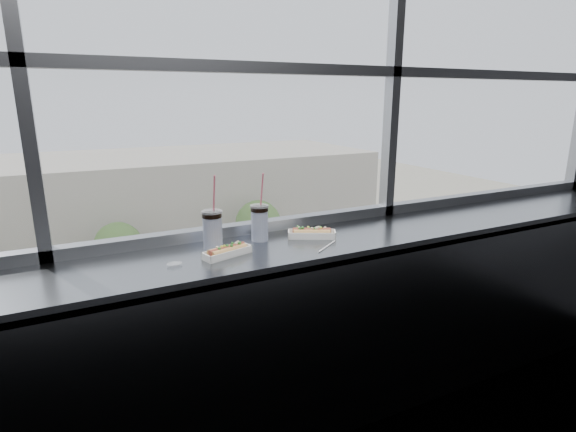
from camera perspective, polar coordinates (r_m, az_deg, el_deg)
name	(u,v)px	position (r m, az deg, el deg)	size (l,w,h in m)	color
wall_back_lower	(247,321)	(2.78, -5.22, -13.10)	(6.00, 6.00, 0.00)	black
window_glass	(238,5)	(2.52, -6.43, 25.09)	(6.00, 6.00, 0.00)	silver
window_mullions	(239,4)	(2.50, -6.25, 25.17)	(6.00, 0.08, 2.40)	gray
counter	(264,253)	(2.33, -3.05, -4.66)	(6.00, 0.55, 0.06)	gray
counter_fascia	(286,366)	(2.36, -0.26, -18.56)	(6.00, 0.04, 1.04)	gray
hotdog_tray_left	(227,251)	(2.21, -7.72, -4.44)	(0.26, 0.15, 0.06)	white
hotdog_tray_right	(312,233)	(2.47, 3.03, -2.17)	(0.27, 0.20, 0.06)	white
soda_cup_left	(212,228)	(2.29, -9.57, -1.54)	(0.10, 0.10, 0.38)	white
soda_cup_right	(260,221)	(2.41, -3.63, -0.63)	(0.10, 0.10, 0.37)	white
loose_straw	(327,246)	(2.33, 4.99, -3.84)	(0.01, 0.01, 0.20)	white
wrapper	(174,264)	(2.13, -14.22, -5.88)	(0.08, 0.06, 0.02)	silver
plaza_ground	(85,235)	(47.57, -24.38, -2.21)	(120.00, 120.00, 0.00)	#ACA58E
street_asphalt	(109,356)	(25.73, -21.74, -16.22)	(80.00, 10.00, 0.06)	black
far_sidewalk	(97,296)	(32.91, -23.06, -9.38)	(80.00, 6.00, 0.04)	#ACA58E
far_building	(83,207)	(41.27, -24.59, 1.07)	(50.00, 14.00, 8.00)	#BFB6A3
car_near_c	(146,373)	(21.85, -17.60, -18.50)	(6.21, 2.59, 2.07)	maroon
car_near_d	(257,344)	(22.95, -4.00, -15.95)	(6.35, 2.65, 2.12)	white
car_near_e	(394,310)	(26.97, 13.36, -11.56)	(5.92, 2.47, 1.97)	navy
car_far_c	(270,275)	(31.13, -2.24, -7.53)	(5.76, 2.40, 1.92)	beige
car_far_b	(153,295)	(29.03, -16.77, -9.59)	(6.62, 2.76, 2.21)	#780007
pedestrian_b	(104,283)	(32.19, -22.32, -7.85)	(0.90, 0.68, 2.03)	#66605B
pedestrian_c	(174,267)	(33.41, -14.33, -6.31)	(0.91, 0.69, 2.06)	#66605B
pedestrian_d	(228,261)	(33.56, -7.66, -5.66)	(1.02, 0.76, 2.29)	#66605B
tree_center	(118,246)	(31.85, -20.75, -3.55)	(3.15, 3.15, 4.92)	#47382B
tree_right	(258,223)	(34.06, -3.80, -0.88)	(3.45, 3.45, 5.39)	#47382B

